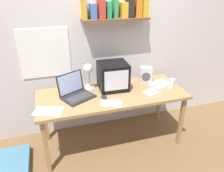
% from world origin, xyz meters
% --- Properties ---
extents(ground_plane, '(12.00, 12.00, 0.00)m').
position_xyz_m(ground_plane, '(0.00, 0.00, 0.00)').
color(ground_plane, brown).
extents(back_wall, '(5.60, 0.24, 2.60)m').
position_xyz_m(back_wall, '(0.00, 0.50, 1.31)').
color(back_wall, silver).
rests_on(back_wall, ground_plane).
extents(corner_desk, '(1.81, 0.72, 0.74)m').
position_xyz_m(corner_desk, '(0.00, 0.00, 0.68)').
color(corner_desk, '#A17C4D').
rests_on(corner_desk, ground_plane).
extents(crt_monitor, '(0.37, 0.35, 0.34)m').
position_xyz_m(crt_monitor, '(0.05, 0.13, 0.91)').
color(crt_monitor, black).
rests_on(crt_monitor, corner_desk).
extents(laptop, '(0.45, 0.43, 0.27)m').
position_xyz_m(laptop, '(-0.44, 0.06, 0.81)').
color(laptop, '#232326').
rests_on(laptop, corner_desk).
extents(desk_lamp, '(0.15, 0.19, 0.35)m').
position_xyz_m(desk_lamp, '(-0.25, 0.18, 0.99)').
color(desk_lamp, white).
rests_on(desk_lamp, corner_desk).
extents(juice_glass, '(0.08, 0.08, 0.13)m').
position_xyz_m(juice_glass, '(0.77, -0.08, 0.80)').
color(juice_glass, white).
rests_on(juice_glass, corner_desk).
extents(space_heater, '(0.18, 0.15, 0.21)m').
position_xyz_m(space_heater, '(0.54, 0.20, 0.85)').
color(space_heater, silver).
rests_on(space_heater, corner_desk).
extents(computer_mouse, '(0.08, 0.11, 0.03)m').
position_xyz_m(computer_mouse, '(-0.13, -0.09, 0.76)').
color(computer_mouse, '#232326').
rests_on(computer_mouse, corner_desk).
extents(printed_handout, '(0.22, 0.19, 0.00)m').
position_xyz_m(printed_handout, '(0.48, -0.11, 0.74)').
color(printed_handout, white).
rests_on(printed_handout, corner_desk).
extents(loose_paper_near_monitor, '(0.27, 0.23, 0.00)m').
position_xyz_m(loose_paper_near_monitor, '(-0.08, -0.23, 0.74)').
color(loose_paper_near_monitor, white).
rests_on(loose_paper_near_monitor, corner_desk).
extents(open_notebook, '(0.34, 0.27, 0.00)m').
position_xyz_m(open_notebook, '(-0.77, -0.19, 0.74)').
color(open_notebook, white).
rests_on(open_notebook, corner_desk).
extents(loose_paper_near_laptop, '(0.33, 0.29, 0.00)m').
position_xyz_m(loose_paper_near_laptop, '(0.70, 0.08, 0.74)').
color(loose_paper_near_laptop, white).
rests_on(loose_paper_near_laptop, corner_desk).
extents(floor_cushion, '(0.49, 0.49, 0.10)m').
position_xyz_m(floor_cushion, '(-1.31, -0.11, 0.05)').
color(floor_cushion, teal).
rests_on(floor_cushion, ground_plane).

